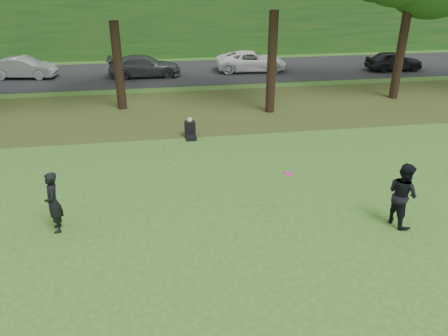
% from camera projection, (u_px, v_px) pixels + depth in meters
% --- Properties ---
extents(ground, '(120.00, 120.00, 0.00)m').
position_uv_depth(ground, '(232.00, 297.00, 9.44)').
color(ground, '#33561B').
rests_on(ground, ground).
extents(leaf_litter, '(60.00, 7.00, 0.01)m').
position_uv_depth(leaf_litter, '(185.00, 111.00, 21.02)').
color(leaf_litter, '#3F3716').
rests_on(leaf_litter, ground).
extents(street, '(70.00, 7.00, 0.02)m').
position_uv_depth(street, '(176.00, 73.00, 28.14)').
color(street, black).
rests_on(street, ground).
extents(far_hedge, '(70.00, 3.00, 5.00)m').
position_uv_depth(far_hedge, '(169.00, 20.00, 32.41)').
color(far_hedge, '#154B18').
rests_on(far_hedge, ground).
extents(player_left, '(0.54, 0.70, 1.70)m').
position_uv_depth(player_left, '(53.00, 202.00, 11.44)').
color(player_left, black).
rests_on(player_left, ground).
extents(player_right, '(0.86, 1.01, 1.81)m').
position_uv_depth(player_right, '(402.00, 194.00, 11.72)').
color(player_right, black).
rests_on(player_right, ground).
extents(parked_cars, '(36.73, 3.68, 1.47)m').
position_uv_depth(parked_cars, '(127.00, 67.00, 26.64)').
color(parked_cars, black).
rests_on(parked_cars, street).
extents(frisbee, '(0.27, 0.28, 0.14)m').
position_uv_depth(frisbee, '(288.00, 174.00, 11.73)').
color(frisbee, '#F1149A').
rests_on(frisbee, ground).
extents(seated_person, '(0.44, 0.74, 0.83)m').
position_uv_depth(seated_person, '(190.00, 130.00, 17.83)').
color(seated_person, black).
rests_on(seated_person, ground).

